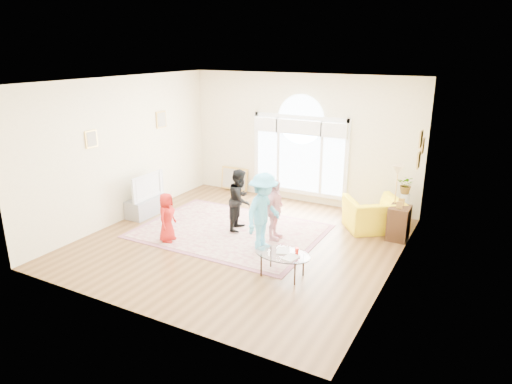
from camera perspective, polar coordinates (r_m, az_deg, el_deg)
The scene contains 17 objects.
ground at distance 9.37m, azimuth -1.95°, elevation -6.22°, with size 6.00×6.00×0.00m, color brown.
room_shell at distance 11.31m, azimuth 5.31°, elevation 6.28°, with size 6.00×6.00×6.00m.
area_rug at distance 9.87m, azimuth -3.30°, elevation -4.88°, with size 3.60×2.60×0.02m, color #BFAD93.
rug_border at distance 9.87m, azimuth -3.30°, elevation -4.90°, with size 3.80×2.80×0.01m, color #915566.
tv_console at distance 11.05m, azimuth -13.56°, elevation -1.73°, with size 0.45×1.00×0.42m, color gray.
television at distance 10.90m, azimuth -13.72°, elevation 0.76°, with size 0.17×1.02×0.59m.
coffee_table at distance 7.89m, azimuth 3.34°, elevation -7.85°, with size 1.00×0.64×0.54m.
armchair at distance 10.12m, azimuth 14.40°, elevation -2.74°, with size 1.10×0.96×0.72m, color yellow.
side_cabinet at distance 9.81m, azimuth 17.40°, elevation -3.71°, with size 0.40×0.50×0.70m, color black.
floor_lamp at distance 9.72m, azimuth 17.25°, elevation 1.91°, with size 0.31×0.31×1.51m.
plant_pedestal at distance 10.70m, azimuth 18.01°, elevation -1.99°, with size 0.20×0.20×0.70m, color white.
potted_plant at distance 10.53m, azimuth 18.29°, elevation 0.87°, with size 0.37×0.32×0.41m, color #33722D.
leaning_picture at distance 12.60m, azimuth -2.68°, elevation 0.16°, with size 0.80×0.05×0.62m, color tan.
child_red at distance 9.35m, azimuth -11.08°, elevation -3.12°, with size 0.50×0.32×1.01m, color red.
child_black at distance 9.72m, azimuth -2.00°, elevation -0.97°, with size 0.65×0.50×1.33m, color black.
child_pink at distance 9.21m, azimuth 2.31°, elevation -2.26°, with size 0.74×0.31×1.27m, color #EEA6AD.
child_blue at distance 8.71m, azimuth 0.95°, elevation -2.50°, with size 0.99×0.57×1.54m, color #54BCE7.
Camera 1 is at (4.35, -7.37, 3.80)m, focal length 32.00 mm.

